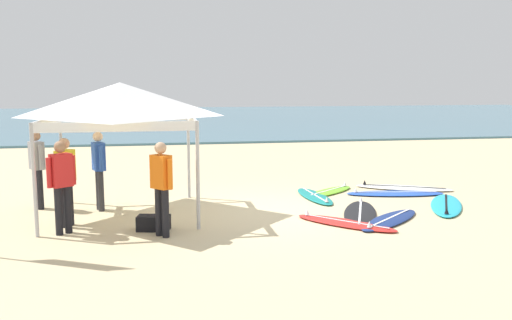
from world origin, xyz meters
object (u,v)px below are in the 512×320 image
object	(u,v)px
person_yellow	(66,176)
person_orange	(161,182)
surfboard_black	(360,213)
surfboard_cyan	(446,205)
surfboard_lime	(329,191)
gear_bag_near_tent	(154,223)
surfboard_navy	(389,220)
person_blue	(99,165)
surfboard_teal	(315,196)
surfboard_blue	(395,193)
person_red	(62,181)
person_grey	(37,164)
surfboard_white	(403,188)
canopy_tent	(121,100)
surfboard_red	(345,223)

from	to	relation	value
person_yellow	person_orange	xyz separation A→B (m)	(1.79, -1.05, 0.00)
surfboard_black	surfboard_cyan	xyz separation A→B (m)	(2.18, 0.39, 0.00)
surfboard_lime	gear_bag_near_tent	xyz separation A→B (m)	(-4.33, -2.75, 0.10)
surfboard_navy	person_yellow	bearing A→B (deg)	172.74
person_blue	surfboard_lime	bearing A→B (deg)	9.33
person_yellow	surfboard_teal	bearing A→B (deg)	17.01
surfboard_lime	gear_bag_near_tent	world-z (taller)	gear_bag_near_tent
person_yellow	person_orange	distance (m)	2.07
surfboard_blue	person_red	distance (m)	7.84
surfboard_lime	surfboard_navy	bearing A→B (deg)	-84.27
surfboard_navy	person_grey	distance (m)	7.57
surfboard_lime	surfboard_navy	distance (m)	2.96
surfboard_blue	surfboard_white	world-z (taller)	same
surfboard_teal	person_grey	world-z (taller)	person_grey
surfboard_navy	surfboard_blue	bearing A→B (deg)	63.11
surfboard_white	gear_bag_near_tent	xyz separation A→B (m)	(-6.39, -2.88, 0.10)
surfboard_navy	person_red	bearing A→B (deg)	177.78
gear_bag_near_tent	surfboard_lime	bearing A→B (deg)	32.48
surfboard_blue	gear_bag_near_tent	distance (m)	6.27
surfboard_teal	person_orange	world-z (taller)	person_orange
canopy_tent	person_red	world-z (taller)	canopy_tent
surfboard_red	surfboard_blue	bearing A→B (deg)	48.82
surfboard_black	person_yellow	distance (m)	5.95
surfboard_black	surfboard_white	size ratio (longest dim) A/B	1.01
person_grey	surfboard_white	bearing A→B (deg)	4.03
surfboard_white	surfboard_lime	bearing A→B (deg)	-176.58
canopy_tent	person_orange	xyz separation A→B (m)	(0.77, -1.82, -1.40)
gear_bag_near_tent	surfboard_blue	bearing A→B (deg)	20.88
surfboard_white	person_red	world-z (taller)	person_red
surfboard_cyan	person_yellow	distance (m)	8.12
surfboard_navy	person_orange	size ratio (longest dim) A/B	1.18
surfboard_black	surfboard_lime	world-z (taller)	same
surfboard_black	surfboard_blue	xyz separation A→B (m)	(1.61, 1.81, 0.00)
surfboard_teal	person_blue	bearing A→B (deg)	-175.26
surfboard_cyan	gear_bag_near_tent	world-z (taller)	gear_bag_near_tent
person_red	surfboard_red	bearing A→B (deg)	-3.34
person_yellow	person_orange	size ratio (longest dim) A/B	1.00
surfboard_blue	surfboard_white	xyz separation A→B (m)	(0.54, 0.65, -0.00)
surfboard_red	surfboard_navy	distance (m)	0.95
surfboard_lime	person_red	distance (m)	6.60
surfboard_red	person_red	world-z (taller)	person_red
person_red	person_grey	bearing A→B (deg)	111.45
surfboard_white	surfboard_red	bearing A→B (deg)	-130.89
person_red	surfboard_cyan	bearing A→B (deg)	5.46
person_yellow	person_grey	xyz separation A→B (m)	(-0.85, 1.65, 0.00)
surfboard_red	surfboard_lime	xyz separation A→B (m)	(0.66, 3.02, 0.00)
surfboard_teal	person_orange	distance (m)	4.64
surfboard_teal	person_red	world-z (taller)	person_red
surfboard_teal	person_blue	distance (m)	5.05
surfboard_navy	person_blue	bearing A→B (deg)	160.42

